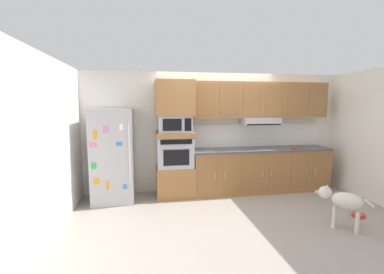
{
  "coord_description": "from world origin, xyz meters",
  "views": [
    {
      "loc": [
        -1.42,
        -4.37,
        1.83
      ],
      "look_at": [
        -0.62,
        0.39,
        1.24
      ],
      "focal_mm": 24.47,
      "sensor_mm": 36.0,
      "label": 1
    }
  ],
  "objects_px": {
    "screwdriver": "(293,148)",
    "refrigerator": "(113,155)",
    "dog_food_bowl": "(358,215)",
    "dog": "(342,201)",
    "built_in_oven": "(175,152)",
    "microwave": "(175,124)"
  },
  "relations": [
    {
      "from": "dog",
      "to": "refrigerator",
      "type": "bearing_deg",
      "value": 18.8
    },
    {
      "from": "microwave",
      "to": "screwdriver",
      "type": "bearing_deg",
      "value": -3.78
    },
    {
      "from": "refrigerator",
      "to": "screwdriver",
      "type": "bearing_deg",
      "value": -1.5
    },
    {
      "from": "refrigerator",
      "to": "microwave",
      "type": "bearing_deg",
      "value": 3.28
    },
    {
      "from": "microwave",
      "to": "screwdriver",
      "type": "xyz_separation_m",
      "value": [
        2.47,
        -0.16,
        -0.53
      ]
    },
    {
      "from": "refrigerator",
      "to": "dog",
      "type": "relative_size",
      "value": 2.86
    },
    {
      "from": "refrigerator",
      "to": "dog",
      "type": "height_order",
      "value": "refrigerator"
    },
    {
      "from": "dog",
      "to": "dog_food_bowl",
      "type": "xyz_separation_m",
      "value": [
        0.58,
        0.29,
        -0.39
      ]
    },
    {
      "from": "dog",
      "to": "dog_food_bowl",
      "type": "distance_m",
      "value": 0.76
    },
    {
      "from": "screwdriver",
      "to": "refrigerator",
      "type": "bearing_deg",
      "value": 178.5
    },
    {
      "from": "dog",
      "to": "dog_food_bowl",
      "type": "relative_size",
      "value": 3.08
    },
    {
      "from": "microwave",
      "to": "dog_food_bowl",
      "type": "bearing_deg",
      "value": -27.98
    },
    {
      "from": "built_in_oven",
      "to": "microwave",
      "type": "distance_m",
      "value": 0.56
    },
    {
      "from": "built_in_oven",
      "to": "microwave",
      "type": "xyz_separation_m",
      "value": [
        0.0,
        -0.0,
        0.56
      ]
    },
    {
      "from": "dog",
      "to": "microwave",
      "type": "bearing_deg",
      "value": 7.12
    },
    {
      "from": "refrigerator",
      "to": "microwave",
      "type": "relative_size",
      "value": 2.73
    },
    {
      "from": "built_in_oven",
      "to": "screwdriver",
      "type": "distance_m",
      "value": 2.47
    },
    {
      "from": "screwdriver",
      "to": "dog",
      "type": "relative_size",
      "value": 0.26
    },
    {
      "from": "dog",
      "to": "built_in_oven",
      "type": "bearing_deg",
      "value": 7.12
    },
    {
      "from": "refrigerator",
      "to": "built_in_oven",
      "type": "xyz_separation_m",
      "value": [
        1.18,
        0.07,
        0.02
      ]
    },
    {
      "from": "screwdriver",
      "to": "dog_food_bowl",
      "type": "relative_size",
      "value": 0.79
    },
    {
      "from": "refrigerator",
      "to": "dog_food_bowl",
      "type": "height_order",
      "value": "refrigerator"
    }
  ]
}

